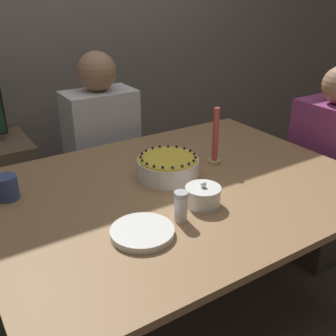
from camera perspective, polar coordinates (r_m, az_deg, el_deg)
ground_plane at (r=2.11m, az=1.16°, el=-20.28°), size 12.00×12.00×0.00m
wall_behind at (r=2.77m, az=-15.95°, el=19.89°), size 8.00×0.05×2.60m
dining_table at (r=1.72m, az=1.34°, el=-4.97°), size 1.59×1.19×0.73m
cake at (r=1.72m, az=0.00°, el=0.12°), size 0.27×0.27×0.11m
sugar_bowl at (r=1.51m, az=5.09°, el=-4.05°), size 0.14×0.14×0.10m
sugar_shaker at (r=1.40m, az=1.87°, el=-5.57°), size 0.05×0.05×0.12m
plate_stack at (r=1.35m, az=-3.75°, el=-9.26°), size 0.22×0.22×0.02m
candle at (r=1.85m, az=6.86°, el=3.84°), size 0.06×0.06×0.27m
cup at (r=1.67m, az=-22.33°, el=-2.65°), size 0.09×0.09×0.10m
person_man_blue_shirt at (r=2.40m, az=-9.20°, el=0.47°), size 0.40×0.34×1.19m
person_woman_floral at (r=2.41m, az=21.71°, el=-1.69°), size 0.34×0.40×1.14m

